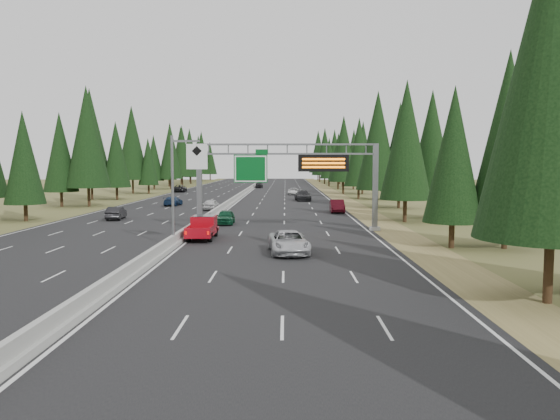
# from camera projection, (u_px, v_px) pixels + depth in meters

# --- Properties ---
(road) EXTENTS (32.00, 260.00, 0.08)m
(road) POSITION_uv_depth(u_px,v_px,m) (239.00, 199.00, 94.32)
(road) COLOR black
(road) RESTS_ON ground
(shoulder_right) EXTENTS (3.60, 260.00, 0.06)m
(shoulder_right) POSITION_uv_depth(u_px,v_px,m) (341.00, 199.00, 94.15)
(shoulder_right) COLOR olive
(shoulder_right) RESTS_ON ground
(shoulder_left) EXTENTS (3.60, 260.00, 0.06)m
(shoulder_left) POSITION_uv_depth(u_px,v_px,m) (136.00, 199.00, 94.50)
(shoulder_left) COLOR brown
(shoulder_left) RESTS_ON ground
(median_barrier) EXTENTS (0.70, 260.00, 0.85)m
(median_barrier) POSITION_uv_depth(u_px,v_px,m) (239.00, 197.00, 94.29)
(median_barrier) COLOR gray
(median_barrier) RESTS_ON road
(sign_gantry) EXTENTS (16.75, 0.98, 7.80)m
(sign_gantry) POSITION_uv_depth(u_px,v_px,m) (294.00, 173.00, 48.84)
(sign_gantry) COLOR slate
(sign_gantry) RESTS_ON road
(hov_sign_pole) EXTENTS (2.80, 0.50, 8.00)m
(hov_sign_pole) POSITION_uv_depth(u_px,v_px,m) (180.00, 183.00, 39.08)
(hov_sign_pole) COLOR slate
(hov_sign_pole) RESTS_ON road
(tree_row_right) EXTENTS (11.32, 237.38, 18.90)m
(tree_row_right) POSITION_uv_depth(u_px,v_px,m) (375.00, 144.00, 83.10)
(tree_row_right) COLOR black
(tree_row_right) RESTS_ON ground
(tree_row_left) EXTENTS (11.76, 238.78, 18.84)m
(tree_row_left) POSITION_uv_depth(u_px,v_px,m) (103.00, 145.00, 90.73)
(tree_row_left) COLOR black
(tree_row_left) RESTS_ON ground
(silver_minivan) EXTENTS (3.03, 5.64, 1.51)m
(silver_minivan) POSITION_uv_depth(u_px,v_px,m) (289.00, 242.00, 36.46)
(silver_minivan) COLOR #B8B9BD
(silver_minivan) RESTS_ON road
(red_pickup) EXTENTS (1.97, 5.53, 1.80)m
(red_pickup) POSITION_uv_depth(u_px,v_px,m) (203.00, 226.00, 43.87)
(red_pickup) COLOR black
(red_pickup) RESTS_ON road
(car_ahead_green) EXTENTS (1.75, 4.20, 1.42)m
(car_ahead_green) POSITION_uv_depth(u_px,v_px,m) (226.00, 217.00, 54.38)
(car_ahead_green) COLOR #125130
(car_ahead_green) RESTS_ON road
(car_ahead_dkred) EXTENTS (1.78, 4.84, 1.58)m
(car_ahead_dkred) POSITION_uv_depth(u_px,v_px,m) (337.00, 206.00, 67.26)
(car_ahead_dkred) COLOR #4F0B16
(car_ahead_dkred) RESTS_ON road
(car_ahead_dkgrey) EXTENTS (2.77, 5.85, 1.65)m
(car_ahead_dkgrey) POSITION_uv_depth(u_px,v_px,m) (303.00, 196.00, 89.01)
(car_ahead_dkgrey) COLOR black
(car_ahead_dkgrey) RESTS_ON road
(car_ahead_white) EXTENTS (2.25, 4.74, 1.31)m
(car_ahead_white) POSITION_uv_depth(u_px,v_px,m) (293.00, 191.00, 106.45)
(car_ahead_white) COLOR white
(car_ahead_white) RESTS_ON road
(car_ahead_far) EXTENTS (2.00, 4.68, 1.58)m
(car_ahead_far) POSITION_uv_depth(u_px,v_px,m) (259.00, 185.00, 136.59)
(car_ahead_far) COLOR black
(car_ahead_far) RESTS_ON road
(car_onc_near) EXTENTS (1.82, 4.32, 1.39)m
(car_onc_near) POSITION_uv_depth(u_px,v_px,m) (116.00, 213.00, 58.85)
(car_onc_near) COLOR black
(car_onc_near) RESTS_ON road
(car_onc_blue) EXTENTS (2.19, 4.71, 1.33)m
(car_onc_blue) POSITION_uv_depth(u_px,v_px,m) (173.00, 201.00, 78.40)
(car_onc_blue) COLOR #162B4D
(car_onc_blue) RESTS_ON road
(car_onc_white) EXTENTS (1.97, 4.30, 1.43)m
(car_onc_white) POSITION_uv_depth(u_px,v_px,m) (211.00, 205.00, 70.82)
(car_onc_white) COLOR silver
(car_onc_white) RESTS_ON road
(car_onc_far) EXTENTS (2.97, 5.74, 1.55)m
(car_onc_far) POSITION_uv_depth(u_px,v_px,m) (180.00, 188.00, 116.72)
(car_onc_far) COLOR black
(car_onc_far) RESTS_ON road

